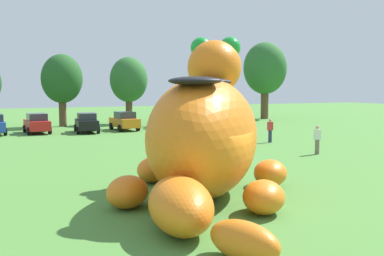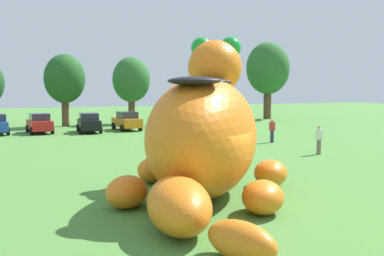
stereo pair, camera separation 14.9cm
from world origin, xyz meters
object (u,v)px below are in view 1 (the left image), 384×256
Objects in this scene: car_black at (87,123)px; car_orange at (124,121)px; spectator_far_side at (270,131)px; spectator_by_cars at (208,131)px; box_truck at (180,112)px; spectator_near_inflatable at (317,140)px; giant_inflatable_creature at (204,135)px; car_red at (37,123)px.

car_black is 3.71m from car_orange.
car_orange is 2.44× the size of spectator_far_side.
spectator_by_cars is (6.23, -11.28, -0.01)m from car_black.
spectator_far_side is (1.23, -13.65, -0.75)m from box_truck.
spectator_far_side is at bearing -84.84° from box_truck.
spectator_by_cars is (-3.36, 7.79, 0.00)m from spectator_near_inflatable.
box_truck is (9.18, 0.77, 0.74)m from car_black.
spectator_far_side is (11.66, 13.07, -1.40)m from giant_inflatable_creature.
box_truck is at bearing 76.20° from spectator_by_cars.
car_black is 12.88m from spectator_by_cars.
giant_inflatable_creature is 28.68m from box_truck.
spectator_by_cars is 4.49m from spectator_far_side.
giant_inflatable_creature is 6.89× the size of spectator_near_inflatable.
car_black reaches higher than spectator_by_cars.
car_orange is (7.67, -0.32, 0.00)m from car_red.
car_black is (1.24, 25.95, -1.39)m from giant_inflatable_creature.
spectator_near_inflatable is (9.59, -19.06, -0.01)m from car_black.
car_red is at bearing 95.92° from giant_inflatable_creature.
car_black is 9.25m from box_truck.
car_red is at bearing 165.17° from car_black.
car_orange is (3.64, 0.75, 0.00)m from car_black.
car_orange is at bearing 116.45° from spectator_far_side.
car_black is at bearing -14.83° from car_red.
box_truck is 3.74× the size of spectator_by_cars.
giant_inflatable_creature reaches higher than car_orange.
car_black is at bearing 118.91° from spectator_by_cars.
spectator_near_inflatable is at bearing 32.45° from giant_inflatable_creature.
giant_inflatable_creature is 16.52m from spectator_by_cars.
car_red reaches higher than spectator_far_side.
car_red is 16.05m from spectator_by_cars.
giant_inflatable_creature is at bearing -92.73° from car_black.
car_orange is (4.87, 26.70, -1.39)m from giant_inflatable_creature.
spectator_near_inflatable is (5.95, -19.82, -0.01)m from car_orange.
giant_inflatable_creature is at bearing -131.73° from spectator_far_side.
spectator_near_inflatable is at bearing -97.65° from spectator_far_side.
spectator_by_cars is (7.46, 14.67, -1.40)m from giant_inflatable_creature.
box_truck is at bearing 68.69° from giant_inflatable_creature.
spectator_by_cars is (-2.96, -12.05, -0.75)m from box_truck.
car_black is 2.49× the size of spectator_near_inflatable.
car_black and car_orange have the same top height.
spectator_near_inflatable and spectator_by_cars have the same top height.
car_red is at bearing 136.02° from spectator_far_side.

